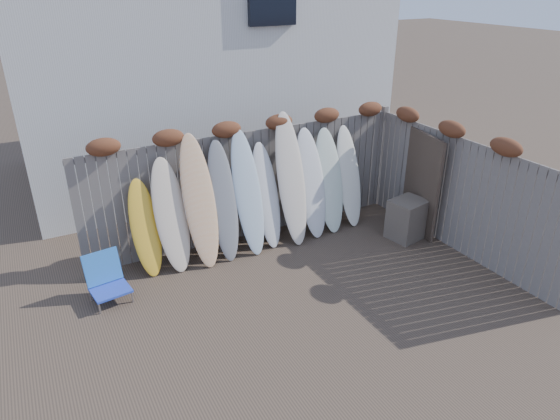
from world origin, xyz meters
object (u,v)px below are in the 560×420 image
beach_chair (106,279)px  surfboard_0 (145,228)px  wooden_crate (407,219)px  lattice_panel (419,182)px

beach_chair → surfboard_0: bearing=32.1°
beach_chair → wooden_crate: size_ratio=0.96×
wooden_crate → lattice_panel: (0.39, 0.21, 0.58)m
lattice_panel → beach_chair: bearing=-171.9°
lattice_panel → surfboard_0: lattice_panel is taller
wooden_crate → lattice_panel: 0.73m
wooden_crate → surfboard_0: size_ratio=0.46×
beach_chair → lattice_panel: 5.72m
wooden_crate → surfboard_0: bearing=166.3°
surfboard_0 → wooden_crate: bearing=-14.6°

